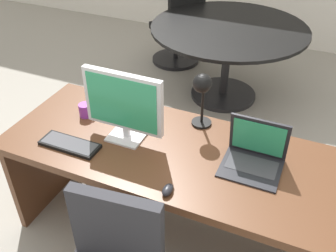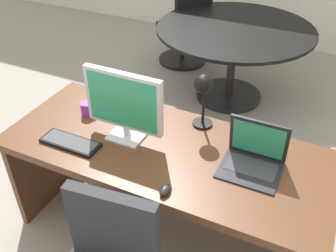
% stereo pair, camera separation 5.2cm
% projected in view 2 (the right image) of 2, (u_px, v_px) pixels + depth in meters
% --- Properties ---
extents(ground, '(12.00, 12.00, 0.00)m').
position_uv_depth(ground, '(233.00, 118.00, 3.65)').
color(ground, gray).
extents(desk, '(1.84, 0.77, 0.74)m').
position_uv_depth(desk, '(168.00, 167.00, 2.26)').
color(desk, '#56331E').
rests_on(desk, ground).
extents(monitor, '(0.46, 0.16, 0.42)m').
position_uv_depth(monitor, '(124.00, 103.00, 2.06)').
color(monitor, silver).
rests_on(monitor, desk).
extents(laptop, '(0.31, 0.27, 0.26)m').
position_uv_depth(laptop, '(255.00, 152.00, 1.97)').
color(laptop, black).
rests_on(laptop, desk).
extents(keyboard, '(0.34, 0.13, 0.02)m').
position_uv_depth(keyboard, '(70.00, 143.00, 2.14)').
color(keyboard, black).
rests_on(keyboard, desk).
extents(mouse, '(0.05, 0.09, 0.04)m').
position_uv_depth(mouse, '(165.00, 190.00, 1.83)').
color(mouse, black).
rests_on(mouse, desk).
extents(desk_lamp, '(0.12, 0.15, 0.35)m').
position_uv_depth(desk_lamp, '(203.00, 90.00, 2.14)').
color(desk_lamp, black).
rests_on(desk_lamp, desk).
extents(coffee_mug, '(0.10, 0.08, 0.08)m').
position_uv_depth(coffee_mug, '(87.00, 109.00, 2.36)').
color(coffee_mug, purple).
rests_on(coffee_mug, desk).
extents(meeting_table, '(1.47, 1.47, 0.75)m').
position_uv_depth(meeting_table, '(234.00, 45.00, 3.64)').
color(meeting_table, black).
rests_on(meeting_table, ground).
extents(meeting_chair_near, '(0.65, 0.64, 0.93)m').
position_uv_depth(meeting_chair_near, '(186.00, 33.00, 4.38)').
color(meeting_chair_near, black).
rests_on(meeting_chair_near, ground).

